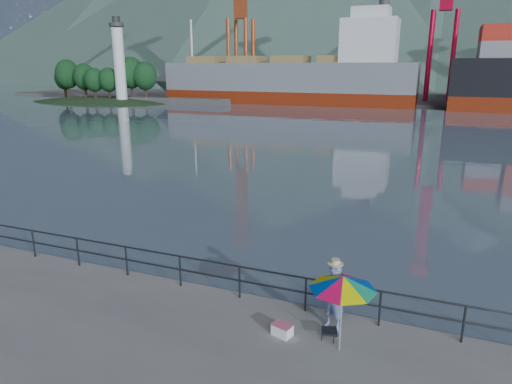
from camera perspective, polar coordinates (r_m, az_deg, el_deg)
harbor_water at (r=139.64m, az=19.86°, el=11.98°), size 500.00×280.00×0.00m
far_dock at (r=102.65m, az=24.52°, el=10.53°), size 200.00×40.00×0.40m
guardrail at (r=13.96m, az=-5.89°, el=-10.39°), size 22.00×0.06×1.03m
lighthouse_islet at (r=94.04m, az=-18.93°, el=10.90°), size 48.00×26.40×19.20m
fisherman at (r=12.14m, az=9.70°, el=-12.78°), size 0.77×0.65×1.79m
beach_umbrella at (r=10.89m, az=10.82°, el=-11.06°), size 1.81×1.81×1.95m
folding_stool at (r=12.06m, az=9.14°, el=-17.16°), size 0.47×0.47×0.25m
cooler_bag at (r=12.08m, az=3.29°, el=-16.87°), size 0.56×0.46×0.28m
fishing_rod at (r=13.43m, az=9.67°, el=-14.19°), size 0.71×1.69×1.28m
bulk_carrier at (r=85.30m, az=4.99°, el=13.93°), size 45.94×7.95×14.50m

